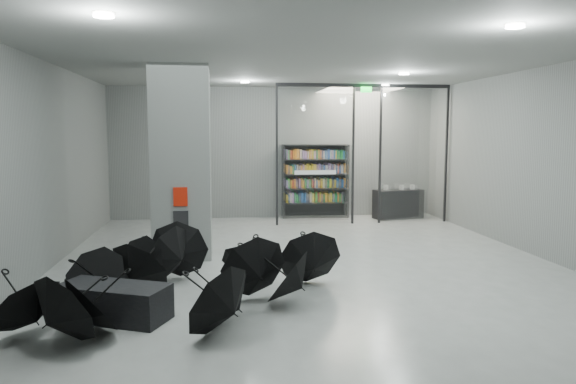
{
  "coord_description": "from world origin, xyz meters",
  "views": [
    {
      "loc": [
        -1.72,
        -9.5,
        2.65
      ],
      "look_at": [
        -0.3,
        1.5,
        1.4
      ],
      "focal_mm": 33.45,
      "sensor_mm": 36.0,
      "label": 1
    }
  ],
  "objects": [
    {
      "name": "room",
      "position": [
        0.0,
        0.0,
        2.84
      ],
      "size": [
        14.0,
        14.02,
        4.01
      ],
      "color": "gray",
      "rests_on": "ground"
    },
    {
      "name": "column",
      "position": [
        -2.5,
        2.0,
        2.0
      ],
      "size": [
        1.2,
        1.2,
        4.0
      ],
      "primitive_type": "cube",
      "color": "slate",
      "rests_on": "ground"
    },
    {
      "name": "fire_cabinet",
      "position": [
        -2.5,
        1.38,
        1.35
      ],
      "size": [
        0.28,
        0.04,
        0.38
      ],
      "primitive_type": "cube",
      "color": "#A50A07",
      "rests_on": "column"
    },
    {
      "name": "info_panel",
      "position": [
        -2.5,
        1.38,
        0.85
      ],
      "size": [
        0.3,
        0.03,
        0.42
      ],
      "primitive_type": "cube",
      "color": "black",
      "rests_on": "column"
    },
    {
      "name": "exit_sign",
      "position": [
        2.4,
        5.3,
        3.82
      ],
      "size": [
        0.3,
        0.06,
        0.15
      ],
      "primitive_type": "cube",
      "color": "#0CE533",
      "rests_on": "room"
    },
    {
      "name": "glass_partition",
      "position": [
        2.39,
        5.5,
        2.18
      ],
      "size": [
        5.06,
        0.08,
        4.0
      ],
      "color": "silver",
      "rests_on": "ground"
    },
    {
      "name": "bench",
      "position": [
        -3.23,
        -1.88,
        0.25
      ],
      "size": [
        1.7,
        1.24,
        0.5
      ],
      "primitive_type": "cube",
      "rotation": [
        0.0,
        0.0,
        -0.41
      ],
      "color": "black",
      "rests_on": "ground"
    },
    {
      "name": "bookshelf",
      "position": [
        1.24,
        6.75,
        1.13
      ],
      "size": [
        2.07,
        0.51,
        2.26
      ],
      "primitive_type": null,
      "rotation": [
        0.0,
        0.0,
        -0.05
      ],
      "color": "black",
      "rests_on": "ground"
    },
    {
      "name": "shop_counter",
      "position": [
        3.72,
        6.24,
        0.44
      ],
      "size": [
        1.57,
        0.9,
        0.89
      ],
      "primitive_type": "cube",
      "rotation": [
        0.0,
        0.0,
        0.22
      ],
      "color": "black",
      "rests_on": "ground"
    },
    {
      "name": "umbrella_cluster",
      "position": [
        -2.27,
        -1.44,
        0.32
      ],
      "size": [
        5.28,
        4.19,
        1.31
      ],
      "color": "black",
      "rests_on": "ground"
    }
  ]
}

